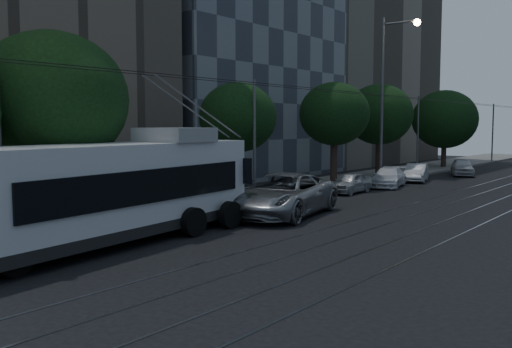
{
  "coord_description": "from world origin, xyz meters",
  "views": [
    {
      "loc": [
        11.12,
        -11.25,
        3.91
      ],
      "look_at": [
        -0.26,
        3.56,
        2.28
      ],
      "focal_mm": 40.0,
      "sensor_mm": 36.0,
      "label": 1
    }
  ],
  "objects_px": {
    "car_white_a": "(350,183)",
    "streetlamp_near": "(2,65)",
    "car_white_b": "(388,177)",
    "streetlamp_far": "(388,85)",
    "car_white_d": "(462,167)",
    "trolleybus": "(111,191)",
    "car_white_c": "(416,173)",
    "pickup_silver": "(283,195)"
  },
  "relations": [
    {
      "from": "car_white_a",
      "to": "streetlamp_near",
      "type": "xyz_separation_m",
      "value": [
        -1.1,
        -19.78,
        5.08
      ]
    },
    {
      "from": "car_white_b",
      "to": "streetlamp_far",
      "type": "relative_size",
      "value": 0.39
    },
    {
      "from": "car_white_d",
      "to": "trolleybus",
      "type": "bearing_deg",
      "value": -114.04
    },
    {
      "from": "streetlamp_far",
      "to": "car_white_b",
      "type": "bearing_deg",
      "value": -62.05
    },
    {
      "from": "streetlamp_near",
      "to": "streetlamp_far",
      "type": "relative_size",
      "value": 0.87
    },
    {
      "from": "car_white_b",
      "to": "car_white_c",
      "type": "xyz_separation_m",
      "value": [
        0.08,
        4.34,
        0.0
      ]
    },
    {
      "from": "car_white_b",
      "to": "streetlamp_near",
      "type": "xyz_separation_m",
      "value": [
        -1.49,
        -24.07,
        5.08
      ]
    },
    {
      "from": "trolleybus",
      "to": "car_white_b",
      "type": "relative_size",
      "value": 3.04
    },
    {
      "from": "car_white_b",
      "to": "car_white_c",
      "type": "bearing_deg",
      "value": 75.38
    },
    {
      "from": "car_white_c",
      "to": "car_white_d",
      "type": "xyz_separation_m",
      "value": [
        1.06,
        6.4,
        0.05
      ]
    },
    {
      "from": "car_white_c",
      "to": "car_white_d",
      "type": "height_order",
      "value": "car_white_d"
    },
    {
      "from": "car_white_d",
      "to": "streetlamp_far",
      "type": "distance_m",
      "value": 10.96
    },
    {
      "from": "trolleybus",
      "to": "pickup_silver",
      "type": "xyz_separation_m",
      "value": [
        1.12,
        8.15,
        -0.84
      ]
    },
    {
      "from": "car_white_c",
      "to": "streetlamp_far",
      "type": "distance_m",
      "value": 6.5
    },
    {
      "from": "car_white_a",
      "to": "streetlamp_near",
      "type": "distance_m",
      "value": 20.46
    },
    {
      "from": "car_white_c",
      "to": "streetlamp_near",
      "type": "bearing_deg",
      "value": -108.94
    },
    {
      "from": "pickup_silver",
      "to": "car_white_d",
      "type": "height_order",
      "value": "pickup_silver"
    },
    {
      "from": "streetlamp_near",
      "to": "car_white_c",
      "type": "bearing_deg",
      "value": 86.82
    },
    {
      "from": "pickup_silver",
      "to": "streetlamp_near",
      "type": "relative_size",
      "value": 0.7
    },
    {
      "from": "streetlamp_far",
      "to": "car_white_c",
      "type": "bearing_deg",
      "value": 70.34
    },
    {
      "from": "pickup_silver",
      "to": "streetlamp_near",
      "type": "bearing_deg",
      "value": -114.84
    },
    {
      "from": "trolleybus",
      "to": "car_white_b",
      "type": "distance_m",
      "value": 21.42
    },
    {
      "from": "trolleybus",
      "to": "car_white_c",
      "type": "distance_m",
      "value": 25.75
    },
    {
      "from": "trolleybus",
      "to": "car_white_b",
      "type": "bearing_deg",
      "value": 84.38
    },
    {
      "from": "streetlamp_far",
      "to": "car_white_d",
      "type": "bearing_deg",
      "value": 77.48
    },
    {
      "from": "car_white_a",
      "to": "car_white_c",
      "type": "xyz_separation_m",
      "value": [
        0.48,
        8.63,
        0.01
      ]
    },
    {
      "from": "car_white_c",
      "to": "car_white_d",
      "type": "relative_size",
      "value": 0.95
    },
    {
      "from": "pickup_silver",
      "to": "car_white_d",
      "type": "distance_m",
      "value": 23.98
    },
    {
      "from": "pickup_silver",
      "to": "car_white_a",
      "type": "distance_m",
      "value": 9.1
    },
    {
      "from": "car_white_c",
      "to": "streetlamp_near",
      "type": "relative_size",
      "value": 0.4
    },
    {
      "from": "car_white_d",
      "to": "streetlamp_far",
      "type": "height_order",
      "value": "streetlamp_far"
    },
    {
      "from": "car_white_a",
      "to": "pickup_silver",
      "type": "bearing_deg",
      "value": -81.47
    },
    {
      "from": "pickup_silver",
      "to": "streetlamp_far",
      "type": "bearing_deg",
      "value": 87.07
    },
    {
      "from": "car_white_b",
      "to": "streetlamp_far",
      "type": "bearing_deg",
      "value": 104.45
    },
    {
      "from": "car_white_c",
      "to": "streetlamp_near",
      "type": "distance_m",
      "value": 28.9
    },
    {
      "from": "car_white_a",
      "to": "car_white_d",
      "type": "bearing_deg",
      "value": 82.54
    },
    {
      "from": "pickup_silver",
      "to": "streetlamp_far",
      "type": "height_order",
      "value": "streetlamp_far"
    },
    {
      "from": "pickup_silver",
      "to": "car_white_c",
      "type": "xyz_separation_m",
      "value": [
        -1.12,
        17.58,
        -0.29
      ]
    },
    {
      "from": "car_white_a",
      "to": "streetlamp_far",
      "type": "height_order",
      "value": "streetlamp_far"
    },
    {
      "from": "trolleybus",
      "to": "pickup_silver",
      "type": "height_order",
      "value": "trolleybus"
    },
    {
      "from": "car_white_a",
      "to": "streetlamp_near",
      "type": "height_order",
      "value": "streetlamp_near"
    },
    {
      "from": "car_white_c",
      "to": "streetlamp_near",
      "type": "height_order",
      "value": "streetlamp_near"
    }
  ]
}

